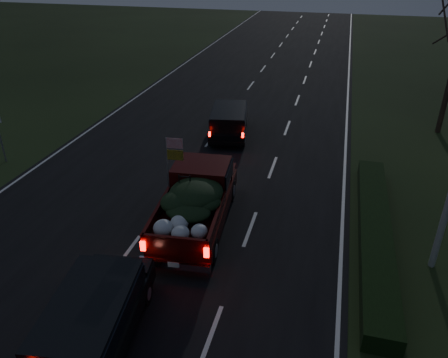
% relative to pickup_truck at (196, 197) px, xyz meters
% --- Properties ---
extents(ground, '(120.00, 120.00, 0.00)m').
position_rel_pickup_truck_xyz_m(ground, '(-1.66, -2.38, -1.09)').
color(ground, black).
rests_on(ground, ground).
extents(road_asphalt, '(14.00, 120.00, 0.02)m').
position_rel_pickup_truck_xyz_m(road_asphalt, '(-1.66, -2.38, -1.08)').
color(road_asphalt, black).
rests_on(road_asphalt, ground).
extents(hedge_row, '(1.00, 10.00, 0.60)m').
position_rel_pickup_truck_xyz_m(hedge_row, '(6.14, 0.62, -0.79)').
color(hedge_row, black).
rests_on(hedge_row, ground).
extents(pickup_truck, '(2.62, 5.72, 2.91)m').
position_rel_pickup_truck_xyz_m(pickup_truck, '(0.00, 0.00, 0.00)').
color(pickup_truck, '#3E0A08').
rests_on(pickup_truck, ground).
extents(lead_suv, '(2.48, 4.47, 1.22)m').
position_rel_pickup_truck_xyz_m(lead_suv, '(-0.89, 8.22, -0.17)').
color(lead_suv, black).
rests_on(lead_suv, ground).
extents(rear_suv, '(2.50, 4.66, 1.28)m').
position_rel_pickup_truck_xyz_m(rear_suv, '(-0.74, -5.83, -0.13)').
color(rear_suv, black).
rests_on(rear_suv, ground).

